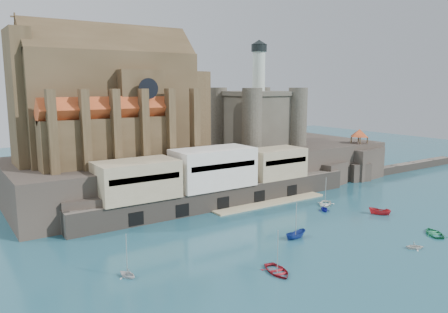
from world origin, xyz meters
name	(u,v)px	position (x,y,z in m)	size (l,w,h in m)	color
ground	(323,226)	(0.00, 0.00, 0.00)	(300.00, 300.00, 0.00)	#1B4B5B
promontory	(212,169)	(-0.19, 39.37, 4.92)	(100.00, 36.00, 10.00)	#2A241F
quay	(213,180)	(-10.19, 23.07, 6.07)	(70.00, 12.00, 13.05)	#5F564C
church	(119,105)	(-24.13, 41.85, 22.13)	(47.00, 25.93, 30.51)	#453520
castle_keep	(257,115)	(16.08, 41.08, 18.31)	(21.20, 21.20, 29.30)	#423E34
rock_outcrop	(359,163)	(42.00, 25.84, 4.02)	(14.50, 10.50, 8.70)	#2A241F
pavilion	(360,134)	(42.00, 26.00, 12.73)	(6.40, 6.40, 5.40)	#453520
breakwater	(412,169)	(66.00, 24.00, 0.00)	(40.00, 3.00, 2.40)	#5F564C
boat_0	(277,273)	(-21.23, -11.20, 0.00)	(3.99, 1.16, 5.58)	maroon
boat_1	(415,249)	(3.72, -16.88, 0.00)	(2.55, 1.56, 2.96)	silver
boat_2	(296,238)	(-9.13, -2.16, 0.00)	(1.68, 1.72, 4.46)	navy
boat_3	(434,234)	(13.14, -14.70, 0.00)	(3.90, 1.13, 5.46)	#238352
boat_4	(128,277)	(-39.74, -0.49, 0.00)	(2.74, 1.67, 3.18)	silver
boat_5	(379,214)	(15.34, -1.43, 0.00)	(1.66, 1.71, 4.43)	red
boat_6	(325,205)	(11.25, 9.94, 0.00)	(4.05, 1.18, 5.67)	white
boat_7	(324,211)	(7.70, 6.87, 0.00)	(2.74, 1.67, 3.17)	#161A99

